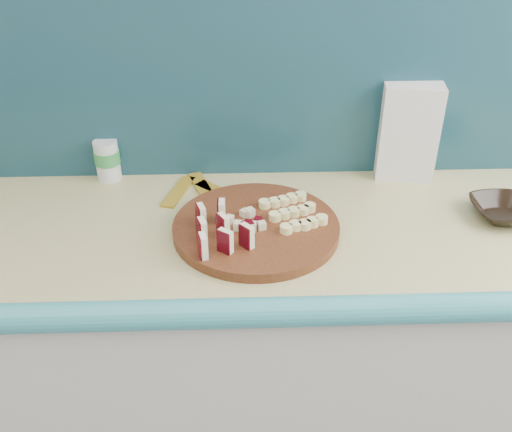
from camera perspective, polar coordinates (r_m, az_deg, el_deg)
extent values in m
cube|color=white|center=(1.50, -12.98, 17.80)|extent=(3.60, 0.04, 2.60)
cube|color=silver|center=(1.66, -7.49, -14.96)|extent=(2.20, 0.60, 0.88)
cube|color=#D8CB7E|center=(1.37, -8.80, -1.82)|extent=(2.20, 0.60, 0.03)
cube|color=teal|center=(1.13, -10.26, -10.30)|extent=(2.20, 0.06, 0.03)
cube|color=teal|center=(1.51, -8.58, 12.79)|extent=(2.20, 0.02, 0.50)
cylinder|color=#431E0E|center=(1.33, 0.00, -1.18)|extent=(0.50, 0.50, 0.02)
cube|color=#FBF2C9|center=(1.20, -5.27, -3.00)|extent=(0.02, 0.04, 0.05)
cube|color=#44040D|center=(1.20, -5.67, -3.08)|extent=(0.02, 0.03, 0.05)
cube|color=#FBF2C9|center=(1.25, -5.37, -1.42)|extent=(0.02, 0.04, 0.05)
cube|color=#44040D|center=(1.25, -5.75, -1.50)|extent=(0.02, 0.03, 0.05)
cube|color=#FBF2C9|center=(1.30, -5.46, 0.04)|extent=(0.02, 0.04, 0.05)
cube|color=#44040D|center=(1.30, -5.82, -0.04)|extent=(0.02, 0.03, 0.05)
cube|color=#FBF2C9|center=(1.21, -3.05, -2.50)|extent=(0.02, 0.04, 0.05)
cube|color=#44040D|center=(1.21, -3.44, -2.58)|extent=(0.02, 0.03, 0.05)
cube|color=#FBF2C9|center=(1.27, -3.24, -0.95)|extent=(0.02, 0.04, 0.05)
cube|color=#44040D|center=(1.26, -3.61, -1.04)|extent=(0.02, 0.03, 0.05)
cube|color=#FBF2C9|center=(1.32, -3.41, 0.47)|extent=(0.02, 0.04, 0.05)
cube|color=#44040D|center=(1.31, -3.77, 0.39)|extent=(0.02, 0.03, 0.05)
cube|color=#FBF2C9|center=(1.23, -0.89, -2.00)|extent=(0.02, 0.04, 0.05)
cube|color=#44040D|center=(1.23, -1.26, -2.09)|extent=(0.02, 0.03, 0.05)
cube|color=beige|center=(1.31, -0.61, -0.52)|extent=(0.02, 0.02, 0.02)
cube|color=beige|center=(1.32, -0.46, -0.32)|extent=(0.02, 0.02, 0.02)
cube|color=#44040D|center=(1.33, -0.59, -0.08)|extent=(0.02, 0.02, 0.02)
cube|color=beige|center=(1.32, -0.97, -0.35)|extent=(0.02, 0.02, 0.02)
cube|color=beige|center=(1.32, -1.30, -0.23)|extent=(0.02, 0.02, 0.02)
cube|color=beige|center=(1.32, -1.80, -0.23)|extent=(0.02, 0.02, 0.02)
cube|color=beige|center=(1.31, -1.45, -0.52)|extent=(0.02, 0.02, 0.02)
cube|color=beige|center=(1.30, -1.79, -0.67)|extent=(0.02, 0.02, 0.02)
cube|color=#44040D|center=(1.29, -1.94, -0.95)|extent=(0.02, 0.02, 0.02)
cube|color=beige|center=(1.30, -1.27, -0.87)|extent=(0.02, 0.02, 0.02)
cube|color=beige|center=(1.29, -1.08, -1.10)|extent=(0.02, 0.02, 0.02)
cube|color=beige|center=(1.30, -0.85, -0.77)|extent=(0.02, 0.02, 0.02)
cube|color=beige|center=(1.30, -0.50, -0.87)|extent=(0.02, 0.02, 0.02)
cube|color=beige|center=(1.30, -0.02, -0.83)|extent=(0.02, 0.02, 0.02)
cube|color=#44040D|center=(1.31, -0.50, -0.60)|extent=(0.02, 0.02, 0.02)
cylinder|color=#F8EE97|center=(1.29, 2.98, -1.26)|extent=(0.03, 0.03, 0.02)
cylinder|color=#F8EE97|center=(1.30, 3.91, -1.05)|extent=(0.03, 0.03, 0.02)
cylinder|color=#F8EE97|center=(1.30, 4.83, -0.83)|extent=(0.03, 0.03, 0.02)
cylinder|color=#F8EE97|center=(1.31, 5.74, -0.62)|extent=(0.03, 0.03, 0.02)
cylinder|color=#F8EE97|center=(1.32, 6.63, -0.42)|extent=(0.03, 0.03, 0.02)
cylinder|color=#F8EE97|center=(1.33, 1.93, 0.01)|extent=(0.03, 0.03, 0.02)
cylinder|color=#F8EE97|center=(1.34, 2.84, 0.21)|extent=(0.03, 0.03, 0.02)
cylinder|color=#F8EE97|center=(1.35, 3.73, 0.41)|extent=(0.03, 0.03, 0.02)
cylinder|color=#F8EE97|center=(1.36, 4.62, 0.60)|extent=(0.03, 0.03, 0.02)
cylinder|color=#F8EE97|center=(1.37, 5.49, 0.79)|extent=(0.03, 0.03, 0.02)
cylinder|color=#F8EE97|center=(1.38, 0.95, 1.20)|extent=(0.03, 0.03, 0.02)
cylinder|color=#F8EE97|center=(1.38, 1.83, 1.38)|extent=(0.03, 0.03, 0.02)
cylinder|color=#F8EE97|center=(1.39, 2.71, 1.57)|extent=(0.03, 0.03, 0.02)
cylinder|color=#F8EE97|center=(1.40, 3.57, 1.75)|extent=(0.03, 0.03, 0.02)
cylinder|color=#F8EE97|center=(1.41, 4.42, 1.93)|extent=(0.03, 0.03, 0.02)
imported|color=black|center=(1.50, 23.57, 0.48)|extent=(0.16, 0.16, 0.04)
cube|color=silver|center=(1.58, 14.91, 8.30)|extent=(0.16, 0.13, 0.26)
cylinder|color=silver|center=(1.59, -14.64, 5.43)|extent=(0.06, 0.06, 0.11)
cylinder|color=green|center=(1.58, -14.68, 5.73)|extent=(0.07, 0.07, 0.04)
cube|color=gold|center=(1.50, -7.76, 2.45)|extent=(0.08, 0.17, 0.01)
cube|color=gold|center=(1.52, -5.38, 2.88)|extent=(0.09, 0.17, 0.01)
cube|color=gold|center=(1.49, -3.46, 2.35)|extent=(0.15, 0.14, 0.01)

